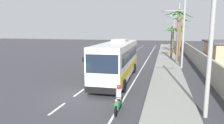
{
  "coord_description": "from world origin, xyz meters",
  "views": [
    {
      "loc": [
        6.32,
        -13.73,
        4.88
      ],
      "look_at": [
        1.35,
        5.46,
        1.7
      ],
      "focal_mm": 32.55,
      "sensor_mm": 36.0,
      "label": 1
    }
  ],
  "objects_px": {
    "utility_pole_nearest": "(212,30)",
    "utility_pole_distant": "(173,28)",
    "coach_bus_foreground": "(118,59)",
    "palm_farthest": "(181,32)",
    "palm_fourth": "(173,34)",
    "palm_second": "(181,26)",
    "palm_third": "(178,25)",
    "utility_pole_mid": "(183,27)",
    "palm_nearest": "(172,33)",
    "utility_pole_far": "(178,28)",
    "pedestrian_near_kerb": "(171,53)",
    "motorcycle_beside_bus": "(118,101)"
  },
  "relations": [
    {
      "from": "palm_second",
      "to": "palm_fourth",
      "type": "xyz_separation_m",
      "value": [
        -1.02,
        5.57,
        -1.51
      ]
    },
    {
      "from": "coach_bus_foreground",
      "to": "palm_fourth",
      "type": "bearing_deg",
      "value": 76.81
    },
    {
      "from": "utility_pole_far",
      "to": "palm_second",
      "type": "relative_size",
      "value": 1.33
    },
    {
      "from": "motorcycle_beside_bus",
      "to": "utility_pole_mid",
      "type": "bearing_deg",
      "value": 73.3
    },
    {
      "from": "coach_bus_foreground",
      "to": "utility_pole_nearest",
      "type": "height_order",
      "value": "utility_pole_nearest"
    },
    {
      "from": "palm_nearest",
      "to": "palm_farthest",
      "type": "xyz_separation_m",
      "value": [
        2.24,
        3.87,
        0.16
      ]
    },
    {
      "from": "palm_nearest",
      "to": "palm_third",
      "type": "distance_m",
      "value": 16.93
    },
    {
      "from": "palm_third",
      "to": "palm_nearest",
      "type": "bearing_deg",
      "value": 91.28
    },
    {
      "from": "utility_pole_nearest",
      "to": "utility_pole_distant",
      "type": "distance_m",
      "value": 45.37
    },
    {
      "from": "utility_pole_far",
      "to": "palm_farthest",
      "type": "relative_size",
      "value": 1.59
    },
    {
      "from": "motorcycle_beside_bus",
      "to": "utility_pole_nearest",
      "type": "relative_size",
      "value": 0.21
    },
    {
      "from": "palm_nearest",
      "to": "utility_pole_distant",
      "type": "bearing_deg",
      "value": 85.64
    },
    {
      "from": "utility_pole_nearest",
      "to": "utility_pole_mid",
      "type": "bearing_deg",
      "value": 90.99
    },
    {
      "from": "motorcycle_beside_bus",
      "to": "coach_bus_foreground",
      "type": "bearing_deg",
      "value": 103.28
    },
    {
      "from": "palm_second",
      "to": "palm_farthest",
      "type": "distance_m",
      "value": 12.4
    },
    {
      "from": "pedestrian_near_kerb",
      "to": "utility_pole_mid",
      "type": "relative_size",
      "value": 0.17
    },
    {
      "from": "pedestrian_near_kerb",
      "to": "palm_nearest",
      "type": "bearing_deg",
      "value": -125.71
    },
    {
      "from": "coach_bus_foreground",
      "to": "utility_pole_far",
      "type": "relative_size",
      "value": 1.2
    },
    {
      "from": "coach_bus_foreground",
      "to": "palm_fourth",
      "type": "relative_size",
      "value": 2.24
    },
    {
      "from": "utility_pole_mid",
      "to": "palm_second",
      "type": "distance_m",
      "value": 12.77
    },
    {
      "from": "pedestrian_near_kerb",
      "to": "palm_nearest",
      "type": "xyz_separation_m",
      "value": [
        0.31,
        13.2,
        3.13
      ]
    },
    {
      "from": "utility_pole_mid",
      "to": "palm_nearest",
      "type": "xyz_separation_m",
      "value": [
        -0.67,
        21.18,
        -1.03
      ]
    },
    {
      "from": "palm_second",
      "to": "palm_third",
      "type": "xyz_separation_m",
      "value": [
        -0.88,
        -8.44,
        -0.04
      ]
    },
    {
      "from": "coach_bus_foreground",
      "to": "utility_pole_mid",
      "type": "xyz_separation_m",
      "value": [
        6.53,
        7.69,
        3.16
      ]
    },
    {
      "from": "pedestrian_near_kerb",
      "to": "palm_fourth",
      "type": "height_order",
      "value": "palm_fourth"
    },
    {
      "from": "utility_pole_mid",
      "to": "palm_farthest",
      "type": "relative_size",
      "value": 1.55
    },
    {
      "from": "utility_pole_distant",
      "to": "palm_second",
      "type": "bearing_deg",
      "value": -88.15
    },
    {
      "from": "utility_pole_mid",
      "to": "motorcycle_beside_bus",
      "type": "bearing_deg",
      "value": -106.7
    },
    {
      "from": "motorcycle_beside_bus",
      "to": "palm_nearest",
      "type": "xyz_separation_m",
      "value": [
        4.0,
        36.75,
        3.5
      ]
    },
    {
      "from": "utility_pole_far",
      "to": "palm_nearest",
      "type": "height_order",
      "value": "utility_pole_far"
    },
    {
      "from": "utility_pole_nearest",
      "to": "palm_farthest",
      "type": "height_order",
      "value": "utility_pole_nearest"
    },
    {
      "from": "palm_second",
      "to": "palm_fourth",
      "type": "relative_size",
      "value": 1.4
    },
    {
      "from": "coach_bus_foreground",
      "to": "utility_pole_mid",
      "type": "bearing_deg",
      "value": 49.68
    },
    {
      "from": "palm_second",
      "to": "palm_third",
      "type": "distance_m",
      "value": 8.49
    },
    {
      "from": "coach_bus_foreground",
      "to": "palm_third",
      "type": "distance_m",
      "value": 13.96
    },
    {
      "from": "utility_pole_distant",
      "to": "palm_second",
      "type": "relative_size",
      "value": 1.33
    },
    {
      "from": "utility_pole_mid",
      "to": "utility_pole_distant",
      "type": "xyz_separation_m",
      "value": [
        0.02,
        30.24,
        0.08
      ]
    },
    {
      "from": "palm_second",
      "to": "palm_third",
      "type": "height_order",
      "value": "palm_third"
    },
    {
      "from": "utility_pole_nearest",
      "to": "palm_nearest",
      "type": "bearing_deg",
      "value": 91.47
    },
    {
      "from": "palm_farthest",
      "to": "utility_pole_nearest",
      "type": "bearing_deg",
      "value": -91.86
    },
    {
      "from": "pedestrian_near_kerb",
      "to": "palm_farthest",
      "type": "relative_size",
      "value": 0.27
    },
    {
      "from": "palm_nearest",
      "to": "palm_fourth",
      "type": "distance_m",
      "value": 2.88
    },
    {
      "from": "utility_pole_nearest",
      "to": "palm_third",
      "type": "relative_size",
      "value": 1.19
    },
    {
      "from": "palm_third",
      "to": "utility_pole_mid",
      "type": "bearing_deg",
      "value": -86.1
    },
    {
      "from": "coach_bus_foreground",
      "to": "palm_farthest",
      "type": "relative_size",
      "value": 1.9
    },
    {
      "from": "pedestrian_near_kerb",
      "to": "utility_pole_nearest",
      "type": "xyz_separation_m",
      "value": [
        1.25,
        -23.11,
        3.83
      ]
    },
    {
      "from": "coach_bus_foreground",
      "to": "palm_second",
      "type": "xyz_separation_m",
      "value": [
        7.11,
        20.44,
        3.49
      ]
    },
    {
      "from": "utility_pole_mid",
      "to": "utility_pole_nearest",
      "type": "bearing_deg",
      "value": -89.01
    },
    {
      "from": "utility_pole_mid",
      "to": "palm_third",
      "type": "height_order",
      "value": "utility_pole_mid"
    },
    {
      "from": "utility_pole_far",
      "to": "palm_nearest",
      "type": "distance_m",
      "value": 6.24
    }
  ]
}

